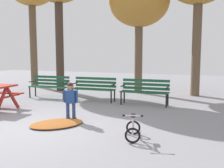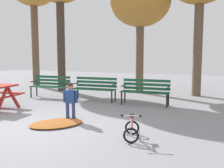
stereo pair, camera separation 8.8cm
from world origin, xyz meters
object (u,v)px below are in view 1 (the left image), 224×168
park_bench_far_left (50,85)px  kids_bicycle (133,129)px  child_standing (71,99)px  park_bench_left (94,87)px  park_bench_right (145,90)px

park_bench_far_left → kids_bicycle: 5.65m
child_standing → kids_bicycle: 2.07m
park_bench_left → child_standing: (0.72, -2.72, 0.05)m
park_bench_left → park_bench_far_left: bearing=-177.6°
park_bench_far_left → park_bench_right: 3.80m
park_bench_left → kids_bicycle: bearing=-52.9°
park_bench_left → park_bench_right: size_ratio=1.00×
park_bench_far_left → park_bench_left: (1.90, 0.08, 0.00)m
park_bench_left → child_standing: size_ratio=1.68×
park_bench_far_left → park_bench_right: same height
park_bench_left → park_bench_right: (1.90, -0.01, 0.00)m
child_standing → park_bench_left: bearing=104.9°
park_bench_right → kids_bicycle: bearing=-78.2°
park_bench_right → child_standing: (-1.18, -2.71, 0.05)m
park_bench_far_left → kids_bicycle: size_ratio=2.61×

